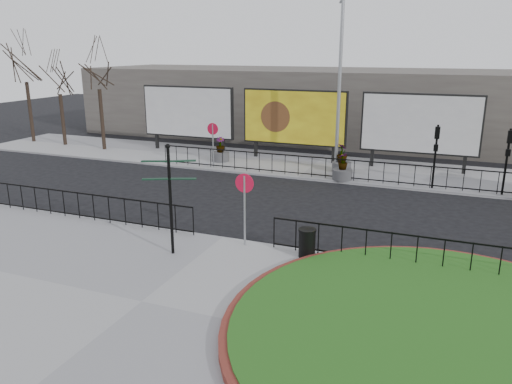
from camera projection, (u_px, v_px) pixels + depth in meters
The scene contains 25 objects.
ground at pixel (223, 240), 17.54m from camera, with size 90.00×90.00×0.00m, color black.
pavement_near at pixel (142, 303), 13.06m from camera, with size 30.00×10.00×0.12m, color gray.
pavement_far at pixel (313, 166), 28.24m from camera, with size 44.00×6.00×0.12m, color gray.
brick_edge at pixel (448, 337), 11.26m from camera, with size 10.40×10.40×0.18m, color maroon.
grass_lawn at pixel (448, 336), 11.26m from camera, with size 10.00×10.00×0.22m, color #1D5516.
railing_near_left at pixel (78, 205), 19.20m from camera, with size 10.00×0.10×1.10m, color black, non-canonical shape.
railing_near_right at pixel (417, 252), 14.79m from camera, with size 9.00×0.10×1.10m, color black, non-canonical shape.
railing_far at pixel (319, 167), 25.31m from camera, with size 18.00×0.10×1.10m, color black, non-canonical shape.
speed_sign_far at pixel (213, 135), 27.17m from camera, with size 0.64×0.07×2.47m.
speed_sign_near at pixel (245, 194), 16.30m from camera, with size 0.64×0.07×2.47m.
billboard_left at pixel (188, 112), 31.41m from camera, with size 6.20×0.31×4.10m.
billboard_mid at pixel (294, 118), 28.94m from camera, with size 6.20×0.31×4.10m.
billboard_right at pixel (420, 124), 26.47m from camera, with size 6.20×0.31×4.10m.
lamp_post at pixel (340, 82), 25.49m from camera, with size 0.74×0.18×9.23m.
signal_pole_a at pixel (436, 147), 23.01m from camera, with size 0.22×0.26×3.00m.
signal_pole_b at pixel (508, 152), 21.95m from camera, with size 0.22×0.26×3.00m.
tree_left at pixel (100, 95), 31.75m from camera, with size 2.00×2.00×7.00m, color #2D2119, non-canonical shape.
tree_mid at pixel (61, 99), 33.36m from camera, with size 2.00×2.00×6.20m, color #2D2119, non-canonical shape.
tree_far at pixel (27, 87), 34.42m from camera, with size 2.00×2.00×7.50m, color #2D2119, non-canonical shape.
building_backdrop at pixel (350, 105), 36.50m from camera, with size 40.00×10.00×5.00m, color #5C5750.
fingerpost_sign at pixel (170, 189), 15.52m from camera, with size 1.61×0.92×3.58m.
litter_bin at pixel (307, 243), 15.71m from camera, with size 0.56×0.56×0.93m.
planter_a at pixel (220, 153), 29.09m from camera, with size 1.02×1.02×1.41m.
planter_b at pixel (342, 162), 26.54m from camera, with size 1.01×1.01×1.53m.
planter_c at pixel (342, 171), 25.01m from camera, with size 1.00×1.00×1.36m.
Camera 1 is at (7.09, -14.81, 6.49)m, focal length 35.00 mm.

